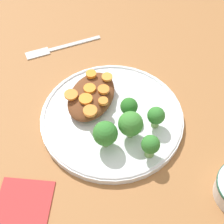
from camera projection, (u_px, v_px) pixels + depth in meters
ground_plane at (112, 121)px, 0.76m from camera, size 4.00×4.00×0.00m
plate at (112, 118)px, 0.76m from camera, size 0.29×0.29×0.02m
stew_mound at (91, 96)px, 0.76m from camera, size 0.13×0.09×0.03m
broccoli_floret_0 at (131, 124)px, 0.70m from camera, size 0.05×0.05×0.06m
broccoli_floret_1 at (156, 116)px, 0.72m from camera, size 0.03×0.03×0.05m
broccoli_floret_2 at (105, 134)px, 0.68m from camera, size 0.05×0.05×0.06m
broccoli_floret_3 at (150, 145)px, 0.67m from camera, size 0.04×0.04×0.05m
broccoli_floret_4 at (129, 107)px, 0.73m from camera, size 0.03×0.03×0.05m
carrot_slice_0 at (91, 74)px, 0.78m from camera, size 0.02×0.02×0.01m
carrot_slice_1 at (71, 95)px, 0.74m from camera, size 0.03×0.03×0.00m
carrot_slice_2 at (90, 111)px, 0.72m from camera, size 0.03×0.03×0.01m
carrot_slice_3 at (90, 88)px, 0.75m from camera, size 0.02×0.02×0.01m
carrot_slice_4 at (107, 77)px, 0.77m from camera, size 0.02×0.02×0.00m
carrot_slice_5 at (85, 100)px, 0.74m from camera, size 0.03×0.03×0.00m
carrot_slice_6 at (104, 90)px, 0.75m from camera, size 0.02×0.02×0.01m
carrot_slice_7 at (103, 101)px, 0.73m from camera, size 0.02×0.02×0.01m
fork at (56, 48)px, 0.89m from camera, size 0.13×0.15×0.01m
napkin at (20, 218)px, 0.64m from camera, size 0.17×0.13×0.01m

